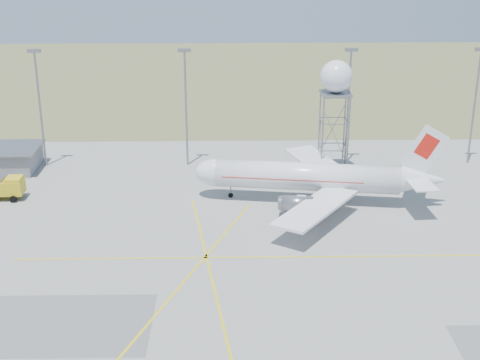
{
  "coord_description": "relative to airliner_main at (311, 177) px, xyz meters",
  "views": [
    {
      "loc": [
        -2.79,
        -46.02,
        39.23
      ],
      "look_at": [
        -1.18,
        40.0,
        6.78
      ],
      "focal_mm": 50.0,
      "sensor_mm": 36.0,
      "label": 1
    }
  ],
  "objects": [
    {
      "name": "grass_strip",
      "position": [
        -9.75,
        91.47,
        -3.91
      ],
      "size": [
        400.0,
        120.0,
        0.03
      ],
      "primitive_type": "cube",
      "color": "olive",
      "rests_on": "ground"
    },
    {
      "name": "mast_a",
      "position": [
        -44.75,
        17.47,
        8.14
      ],
      "size": [
        2.2,
        0.5,
        20.5
      ],
      "color": "slate",
      "rests_on": "ground"
    },
    {
      "name": "mast_b",
      "position": [
        -19.75,
        17.47,
        8.14
      ],
      "size": [
        2.2,
        0.5,
        20.5
      ],
      "color": "slate",
      "rests_on": "ground"
    },
    {
      "name": "mast_c",
      "position": [
        8.25,
        17.47,
        8.14
      ],
      "size": [
        2.2,
        0.5,
        20.5
      ],
      "color": "slate",
      "rests_on": "ground"
    },
    {
      "name": "mast_d",
      "position": [
        30.25,
        17.47,
        8.14
      ],
      "size": [
        2.2,
        0.5,
        20.5
      ],
      "color": "slate",
      "rests_on": "ground"
    },
    {
      "name": "airliner_main",
      "position": [
        0.0,
        0.0,
        0.0
      ],
      "size": [
        37.62,
        36.25,
        12.82
      ],
      "rotation": [
        0.0,
        0.0,
        3.0
      ],
      "color": "white",
      "rests_on": "ground"
    },
    {
      "name": "radar_tower",
      "position": [
        5.21,
        12.93,
        6.91
      ],
      "size": [
        5.34,
        5.34,
        19.32
      ],
      "color": "slate",
      "rests_on": "ground"
    }
  ]
}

